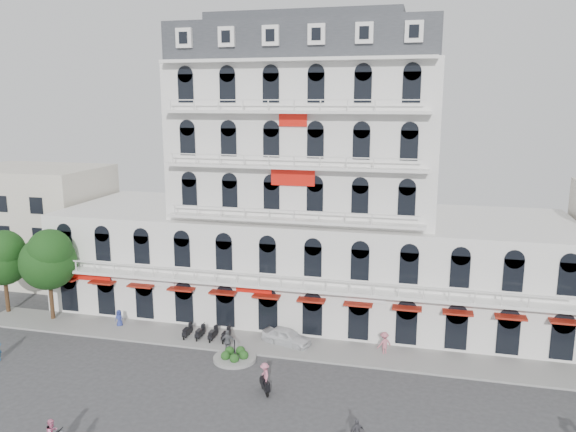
{
  "coord_description": "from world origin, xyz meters",
  "views": [
    {
      "loc": [
        10.07,
        -30.49,
        18.84
      ],
      "look_at": [
        0.08,
        10.0,
        10.25
      ],
      "focal_mm": 35.0,
      "sensor_mm": 36.0,
      "label": 1
    }
  ],
  "objects": [
    {
      "name": "pedestrian_left",
      "position": [
        -14.54,
        9.5,
        0.76
      ],
      "size": [
        0.79,
        0.55,
        1.53
      ],
      "primitive_type": "imported",
      "rotation": [
        0.0,
        0.0,
        -0.09
      ],
      "color": "navy",
      "rests_on": "ground"
    },
    {
      "name": "traffic_island",
      "position": [
        -3.0,
        6.0,
        0.26
      ],
      "size": [
        3.2,
        3.2,
        1.6
      ],
      "color": "gray",
      "rests_on": "ground"
    },
    {
      "name": "tree_west_outer",
      "position": [
        -25.95,
        9.98,
        5.35
      ],
      "size": [
        4.5,
        4.48,
        7.76
      ],
      "color": "#382314",
      "rests_on": "ground"
    },
    {
      "name": "pedestrian_mid",
      "position": [
        -3.87,
        6.93,
        0.93
      ],
      "size": [
        1.15,
        0.64,
        1.86
      ],
      "primitive_type": "imported",
      "rotation": [
        0.0,
        0.0,
        3.32
      ],
      "color": "#5C5E64",
      "rests_on": "ground"
    },
    {
      "name": "parked_car",
      "position": [
        0.09,
        9.5,
        0.68
      ],
      "size": [
        4.29,
        2.65,
        1.36
      ],
      "primitive_type": "imported",
      "rotation": [
        0.0,
        0.0,
        1.29
      ],
      "color": "white",
      "rests_on": "ground"
    },
    {
      "name": "sidewalk",
      "position": [
        0.0,
        9.0,
        0.08
      ],
      "size": [
        53.0,
        4.0,
        0.16
      ],
      "primitive_type": "cube",
      "color": "gray",
      "rests_on": "ground"
    },
    {
      "name": "rider_center",
      "position": [
        0.49,
        1.97,
        1.1
      ],
      "size": [
        1.07,
        1.52,
        2.1
      ],
      "rotation": [
        0.0,
        0.0,
        5.25
      ],
      "color": "black",
      "rests_on": "ground"
    },
    {
      "name": "ground",
      "position": [
        0.0,
        0.0,
        0.0
      ],
      "size": [
        120.0,
        120.0,
        0.0
      ],
      "primitive_type": "plane",
      "color": "#38383A",
      "rests_on": "ground"
    },
    {
      "name": "tree_west_inner",
      "position": [
        -20.95,
        9.48,
        5.68
      ],
      "size": [
        4.76,
        4.76,
        8.25
      ],
      "color": "#382314",
      "rests_on": "ground"
    },
    {
      "name": "main_building",
      "position": [
        0.0,
        18.0,
        9.96
      ],
      "size": [
        45.0,
        15.0,
        25.8
      ],
      "color": "silver",
      "rests_on": "ground"
    },
    {
      "name": "flank_building_west",
      "position": [
        -30.0,
        20.0,
        6.0
      ],
      "size": [
        14.0,
        10.0,
        12.0
      ],
      "primitive_type": "cube",
      "color": "beige",
      "rests_on": "ground"
    },
    {
      "name": "parked_scooter_row",
      "position": [
        -6.35,
        8.8,
        0.0
      ],
      "size": [
        4.4,
        1.8,
        1.1
      ],
      "primitive_type": null,
      "color": "black",
      "rests_on": "ground"
    },
    {
      "name": "pedestrian_right",
      "position": [
        7.67,
        9.5,
        0.91
      ],
      "size": [
        1.34,
        1.26,
        1.82
      ],
      "primitive_type": "imported",
      "rotation": [
        0.0,
        0.0,
        3.81
      ],
      "color": "#BC6372",
      "rests_on": "ground"
    }
  ]
}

